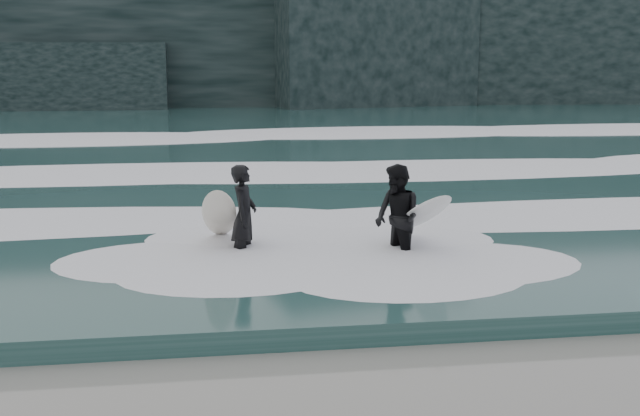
{
  "coord_description": "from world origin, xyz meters",
  "views": [
    {
      "loc": [
        -1.07,
        -5.86,
        3.47
      ],
      "look_at": [
        0.77,
        6.69,
        1.0
      ],
      "focal_mm": 45.0,
      "sensor_mm": 36.0,
      "label": 1
    }
  ],
  "objects": [
    {
      "name": "surfer_right",
      "position": [
        2.03,
        6.39,
        0.87
      ],
      "size": [
        1.23,
        2.04,
        1.72
      ],
      "color": "black",
      "rests_on": "ground"
    },
    {
      "name": "foam_mid",
      "position": [
        0.0,
        16.0,
        0.42
      ],
      "size": [
        60.0,
        4.0,
        0.24
      ],
      "primitive_type": "ellipsoid",
      "color": "white",
      "rests_on": "sea"
    },
    {
      "name": "sea",
      "position": [
        0.0,
        29.0,
        0.15
      ],
      "size": [
        90.0,
        52.0,
        0.3
      ],
      "primitive_type": "cube",
      "color": "#21413F",
      "rests_on": "ground"
    },
    {
      "name": "foam_far",
      "position": [
        0.0,
        25.0,
        0.45
      ],
      "size": [
        60.0,
        4.8,
        0.3
      ],
      "primitive_type": "ellipsoid",
      "color": "white",
      "rests_on": "sea"
    },
    {
      "name": "headland",
      "position": [
        0.0,
        46.0,
        5.0
      ],
      "size": [
        70.0,
        9.0,
        10.0
      ],
      "primitive_type": "cube",
      "color": "black",
      "rests_on": "ground"
    },
    {
      "name": "foam_near",
      "position": [
        0.0,
        9.0,
        0.4
      ],
      "size": [
        60.0,
        3.2,
        0.2
      ],
      "primitive_type": "ellipsoid",
      "color": "white",
      "rests_on": "sea"
    },
    {
      "name": "surfer_left",
      "position": [
        -0.54,
        6.99,
        0.85
      ],
      "size": [
        1.0,
        1.86,
        1.69
      ],
      "color": "black",
      "rests_on": "ground"
    }
  ]
}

